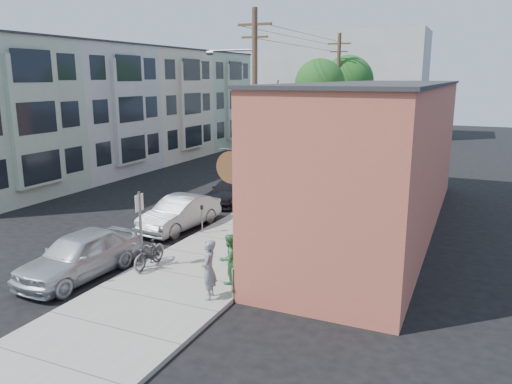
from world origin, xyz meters
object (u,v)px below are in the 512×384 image
at_px(bus, 298,136).
at_px(car_2, 231,191).
at_px(tree_leafy_far, 348,81).
at_px(car_4, 306,154).
at_px(car_1, 180,213).
at_px(car_3, 277,166).
at_px(parking_meter_near, 202,214).
at_px(car_0, 79,255).
at_px(sign_post, 140,222).
at_px(patron_green, 229,259).
at_px(tree_bare, 265,160).
at_px(patio_chair_b, 248,261).
at_px(patron_grey, 209,270).
at_px(parked_bike_b, 150,253).
at_px(utility_pole_near, 254,106).
at_px(patio_chair_a, 266,246).
at_px(parked_bike_a, 149,254).
at_px(parking_meter_far, 279,177).
at_px(cyclist, 253,213).
at_px(tree_leafy_mid, 320,84).

bearing_deg(bus, car_2, -79.43).
bearing_deg(tree_leafy_far, car_4, -124.52).
height_order(car_1, car_3, car_1).
height_order(parking_meter_near, car_0, car_0).
xyz_separation_m(sign_post, bus, (-4.49, 29.44, -0.24)).
bearing_deg(patron_green, car_1, -112.81).
xyz_separation_m(sign_post, parking_meter_near, (-0.10, 4.44, -0.85)).
distance_m(tree_bare, patio_chair_b, 9.90).
relative_size(patron_grey, patron_green, 1.12).
xyz_separation_m(sign_post, car_1, (-1.55, 4.90, -1.08)).
distance_m(patio_chair_b, patron_green, 1.10).
height_order(sign_post, parked_bike_b, sign_post).
bearing_deg(car_2, car_4, 86.91).
height_order(tree_leafy_far, bus, tree_leafy_far).
distance_m(utility_pole_near, car_2, 5.11).
bearing_deg(patio_chair_b, patron_green, -94.68).
relative_size(parking_meter_near, car_1, 0.27).
distance_m(patio_chair_a, parked_bike_a, 4.33).
height_order(parking_meter_far, patio_chair_b, parking_meter_far).
distance_m(patron_grey, car_2, 12.73).
relative_size(sign_post, car_4, 0.55).
relative_size(cyclist, parked_bike_a, 0.94).
distance_m(cyclist, car_0, 7.86).
relative_size(tree_bare, cyclist, 3.13).
distance_m(parking_meter_far, tree_leafy_far, 14.91).
bearing_deg(utility_pole_near, cyclist, -66.09).
bearing_deg(patron_green, car_0, -53.89).
distance_m(patio_chair_a, bus, 27.94).
distance_m(cyclist, parked_bike_a, 5.84).
height_order(sign_post, utility_pole_near, utility_pole_near).
xyz_separation_m(parking_meter_near, parked_bike_b, (0.27, -4.22, -0.33)).
bearing_deg(parking_meter_near, cyclist, 34.88).
bearing_deg(parked_bike_b, car_3, 93.85).
bearing_deg(parking_meter_near, patron_grey, -58.05).
xyz_separation_m(parking_meter_far, patio_chair_b, (3.81, -12.51, -0.39)).
bearing_deg(patio_chair_b, car_3, 116.33).
relative_size(parked_bike_b, car_4, 0.37).
bearing_deg(car_1, car_4, 95.87).
bearing_deg(car_2, sign_post, -84.46).
relative_size(parking_meter_near, car_2, 0.28).
relative_size(parking_meter_near, bus, 0.11).
bearing_deg(car_1, car_0, -86.04).
xyz_separation_m(sign_post, car_4, (-1.87, 24.03, -0.99)).
distance_m(tree_leafy_mid, car_1, 15.85).
distance_m(sign_post, tree_bare, 10.22).
bearing_deg(cyclist, tree_leafy_far, -109.21).
bearing_deg(bus, utility_pole_near, -74.87).
relative_size(patio_chair_a, cyclist, 0.57).
height_order(sign_post, car_4, sign_post).
bearing_deg(car_0, tree_bare, 82.03).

